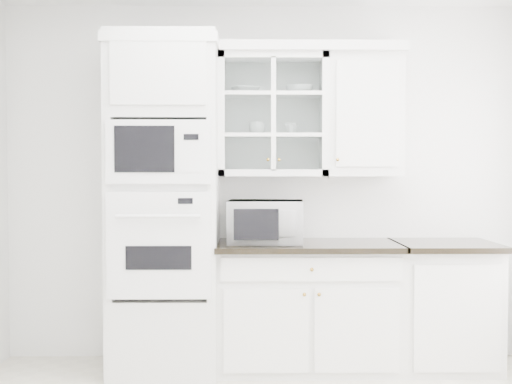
{
  "coord_description": "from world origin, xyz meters",
  "views": [
    {
      "loc": [
        -0.15,
        -3.19,
        1.45
      ],
      "look_at": [
        -0.1,
        1.05,
        1.3
      ],
      "focal_mm": 45.0,
      "sensor_mm": 36.0,
      "label": 1
    }
  ],
  "objects": [
    {
      "name": "base_cabinet_run",
      "position": [
        0.28,
        1.45,
        0.46
      ],
      "size": [
        1.32,
        0.67,
        0.92
      ],
      "color": "silver",
      "rests_on": "ground"
    },
    {
      "name": "cup_a",
      "position": [
        -0.09,
        1.6,
        1.76
      ],
      "size": [
        0.13,
        0.13,
        0.09
      ],
      "primitive_type": "imported",
      "rotation": [
        0.0,
        0.0,
        0.11
      ],
      "color": "white",
      "rests_on": "upper_cabinet_glass"
    },
    {
      "name": "extra_base_cabinet",
      "position": [
        1.28,
        1.45,
        0.46
      ],
      "size": [
        0.72,
        0.67,
        0.92
      ],
      "color": "silver",
      "rests_on": "ground"
    },
    {
      "name": "oven_column",
      "position": [
        -0.75,
        1.42,
        1.2
      ],
      "size": [
        0.76,
        0.68,
        2.4
      ],
      "color": "silver",
      "rests_on": "ground"
    },
    {
      "name": "bowl_a",
      "position": [
        -0.17,
        1.58,
        2.04
      ],
      "size": [
        0.26,
        0.26,
        0.05
      ],
      "primitive_type": "imported",
      "rotation": [
        0.0,
        0.0,
        0.27
      ],
      "color": "white",
      "rests_on": "upper_cabinet_glass"
    },
    {
      "name": "bowl_b",
      "position": [
        0.23,
        1.58,
        2.04
      ],
      "size": [
        0.24,
        0.24,
        0.06
      ],
      "primitive_type": "imported",
      "rotation": [
        0.0,
        0.0,
        -0.21
      ],
      "color": "white",
      "rests_on": "upper_cabinet_glass"
    },
    {
      "name": "countertop_microwave",
      "position": [
        -0.03,
        1.4,
        1.07
      ],
      "size": [
        0.56,
        0.47,
        0.31
      ],
      "primitive_type": "imported",
      "rotation": [
        0.0,
        0.0,
        3.08
      ],
      "color": "white",
      "rests_on": "base_cabinet_run"
    },
    {
      "name": "upper_cabinet_glass",
      "position": [
        0.03,
        1.58,
        1.85
      ],
      "size": [
        0.8,
        0.33,
        0.9
      ],
      "color": "silver",
      "rests_on": "room_shell"
    },
    {
      "name": "crown_molding",
      "position": [
        -0.07,
        1.56,
        2.33
      ],
      "size": [
        2.14,
        0.38,
        0.07
      ],
      "primitive_type": "cube",
      "color": "white",
      "rests_on": "room_shell"
    },
    {
      "name": "room_shell",
      "position": [
        0.0,
        0.43,
        1.78
      ],
      "size": [
        4.0,
        3.5,
        2.7
      ],
      "color": "white",
      "rests_on": "ground"
    },
    {
      "name": "upper_cabinet_solid",
      "position": [
        0.71,
        1.58,
        1.85
      ],
      "size": [
        0.55,
        0.33,
        0.9
      ],
      "primitive_type": "cube",
      "color": "silver",
      "rests_on": "room_shell"
    },
    {
      "name": "cup_b",
      "position": [
        0.17,
        1.6,
        1.75
      ],
      "size": [
        0.12,
        0.12,
        0.09
      ],
      "primitive_type": "imported",
      "rotation": [
        0.0,
        0.0,
        0.33
      ],
      "color": "white",
      "rests_on": "upper_cabinet_glass"
    }
  ]
}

